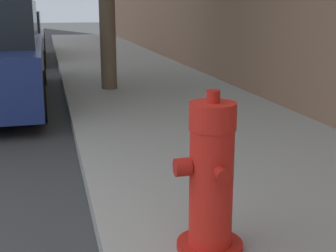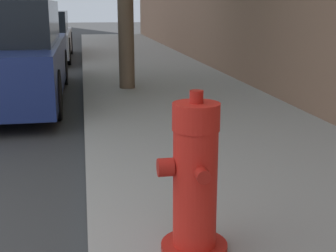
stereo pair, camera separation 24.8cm
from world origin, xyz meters
name	(u,v)px [view 1 (the left image)]	position (x,y,z in m)	size (l,w,h in m)	color
fire_hydrant	(211,180)	(2.40, 0.19, 0.53)	(0.38, 0.37, 0.87)	red
parked_car_mid	(11,37)	(0.72, 11.08, 0.62)	(1.69, 4.27, 1.28)	#B7B7BC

